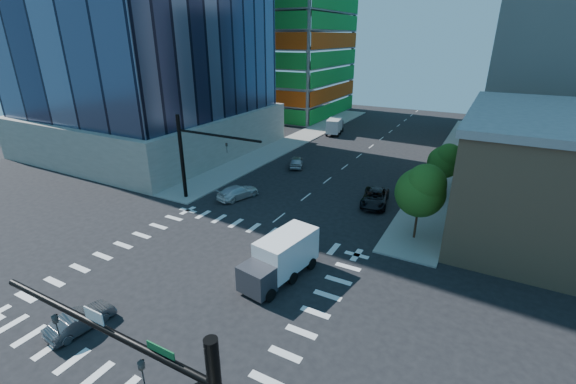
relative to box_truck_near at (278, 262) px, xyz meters
The scene contains 13 objects.
ground 6.09m from the box_truck_near, 148.71° to the right, with size 160.00×160.00×0.00m, color black.
road_markings 6.09m from the box_truck_near, 148.71° to the right, with size 20.00×20.00×0.01m, color silver.
sidewalk_ne 37.69m from the box_truck_near, 78.61° to the left, with size 5.00×60.00×0.15m, color gray.
sidewalk_nw 40.91m from the box_truck_near, 115.44° to the left, with size 5.00×60.00×0.15m, color gray.
signal_mast_nw 17.73m from the box_truck_near, 150.78° to the left, with size 10.20×0.40×9.00m.
tree_south 13.61m from the box_truck_near, 55.05° to the left, with size 4.16×4.16×6.82m.
tree_north 24.28m from the box_truck_near, 70.98° to the left, with size 3.54×3.52×5.78m.
car_nb_far 16.73m from the box_truck_near, 82.46° to the left, with size 2.55×5.52×1.53m, color black.
car_sb_near 15.97m from the box_truck_near, 135.92° to the left, with size 1.99×4.90×1.42m, color white.
car_sb_mid 26.24m from the box_truck_near, 114.46° to the left, with size 1.74×4.32×1.47m, color #AEAFB6.
car_sb_cross 12.90m from the box_truck_near, 127.81° to the right, with size 1.36×3.91×1.29m, color #535459.
box_truck_near is the anchor object (origin of this frame).
box_truck_far 46.31m from the box_truck_near, 107.03° to the left, with size 3.32×5.80×2.86m.
Camera 1 is at (17.02, -17.41, 16.47)m, focal length 24.00 mm.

